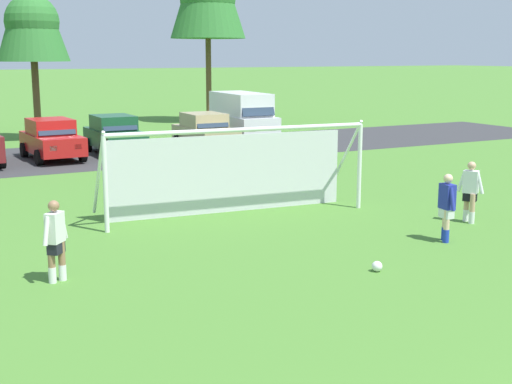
% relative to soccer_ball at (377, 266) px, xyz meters
% --- Properties ---
extents(ground_plane, '(400.00, 400.00, 0.00)m').
position_rel_soccer_ball_xyz_m(ground_plane, '(-0.80, 7.02, -0.11)').
color(ground_plane, '#477A2D').
extents(parking_lot_strip, '(52.00, 8.40, 0.01)m').
position_rel_soccer_ball_xyz_m(parking_lot_strip, '(-0.80, 19.38, -0.11)').
color(parking_lot_strip, '#333335').
rests_on(parking_lot_strip, ground).
extents(soccer_ball, '(0.22, 0.22, 0.22)m').
position_rel_soccer_ball_xyz_m(soccer_ball, '(0.00, 0.00, 0.00)').
color(soccer_ball, white).
rests_on(soccer_ball, ground).
extents(soccer_goal, '(7.56, 2.58, 2.57)m').
position_rel_soccer_ball_xyz_m(soccer_goal, '(-0.32, 6.24, 1.18)').
color(soccer_goal, white).
rests_on(soccer_goal, ground).
extents(player_midfield_center, '(0.28, 0.73, 1.64)m').
position_rel_soccer_ball_xyz_m(player_midfield_center, '(2.90, 1.14, 0.71)').
color(player_midfield_center, beige).
rests_on(player_midfield_center, ground).
extents(player_winger_left, '(0.41, 0.71, 1.64)m').
position_rel_soccer_ball_xyz_m(player_winger_left, '(4.81, 2.31, 0.71)').
color(player_winger_left, tan).
rests_on(player_winger_left, ground).
extents(player_winger_right, '(0.61, 0.55, 1.64)m').
position_rel_soccer_ball_xyz_m(player_winger_right, '(-5.98, 2.42, 0.71)').
color(player_winger_right, '#936B4C').
rests_on(player_winger_right, ground).
extents(parked_car_slot_center_left, '(2.20, 4.29, 1.72)m').
position_rel_soccer_ball_xyz_m(parked_car_slot_center_left, '(-2.61, 19.04, 0.77)').
color(parked_car_slot_center_left, red).
rests_on(parked_car_slot_center_left, ground).
extents(parked_car_slot_center, '(2.04, 4.20, 1.72)m').
position_rel_soccer_ball_xyz_m(parked_car_slot_center, '(0.26, 19.50, 0.77)').
color(parked_car_slot_center, '#194C2D').
rests_on(parked_car_slot_center, ground).
extents(parked_car_slot_center_right, '(2.10, 4.23, 1.72)m').
position_rel_soccer_ball_xyz_m(parked_car_slot_center_right, '(4.35, 18.72, 0.77)').
color(parked_car_slot_center_right, tan).
rests_on(parked_car_slot_center_right, ground).
extents(parked_car_slot_right, '(2.37, 4.89, 2.52)m').
position_rel_soccer_ball_xyz_m(parked_car_slot_right, '(7.08, 20.34, 1.23)').
color(parked_car_slot_right, silver).
rests_on(parked_car_slot_right, ground).
extents(tree_mid_left, '(3.65, 3.65, 9.72)m').
position_rel_soccer_ball_xyz_m(tree_mid_left, '(-1.79, 26.43, 6.57)').
color(tree_mid_left, brown).
rests_on(tree_mid_left, ground).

